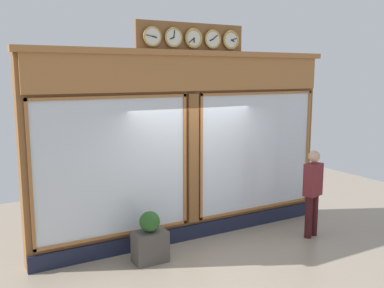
% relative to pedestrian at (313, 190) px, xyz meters
% --- Properties ---
extents(shop_facade, '(6.10, 0.42, 4.01)m').
position_rel_pedestrian_xyz_m(shop_facade, '(2.06, -1.16, 0.86)').
color(shop_facade, brown).
rests_on(shop_facade, ground_plane).
extents(pedestrian, '(0.40, 0.30, 1.69)m').
position_rel_pedestrian_xyz_m(pedestrian, '(0.00, 0.00, 0.00)').
color(pedestrian, '#3A1316').
rests_on(pedestrian, ground_plane).
extents(planter_box, '(0.56, 0.36, 0.53)m').
position_rel_pedestrian_xyz_m(planter_box, '(3.18, -0.48, -0.67)').
color(planter_box, '#4C4742').
rests_on(planter_box, ground_plane).
extents(planter_shrub, '(0.34, 0.34, 0.34)m').
position_rel_pedestrian_xyz_m(planter_shrub, '(3.18, -0.48, -0.23)').
color(planter_shrub, '#285623').
rests_on(planter_shrub, planter_box).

